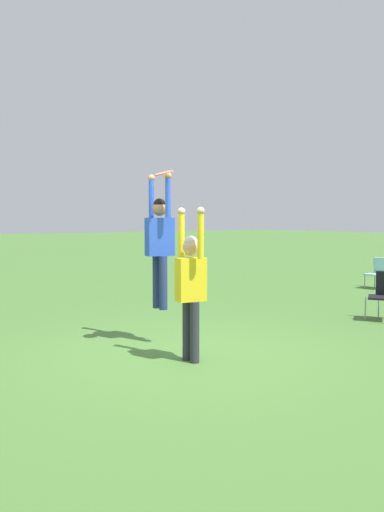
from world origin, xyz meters
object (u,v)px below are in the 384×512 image
person_jumping (160,238)px  camping_chair_3 (380,271)px  person_defending (191,281)px  frisbee (164,173)px

person_jumping → camping_chair_3: 8.01m
person_defending → camping_chair_3: person_defending is taller
frisbee → camping_chair_3: bearing=103.1°
camping_chair_3 → person_defending: bearing=101.5°
person_jumping → frisbee: bearing=-102.1°
person_jumping → frisbee: frisbee is taller
person_jumping → camping_chair_3: bearing=22.0°
person_jumping → frisbee: size_ratio=7.59×
person_jumping → person_defending: person_jumping is taller
person_jumping → camping_chair_3: person_jumping is taller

